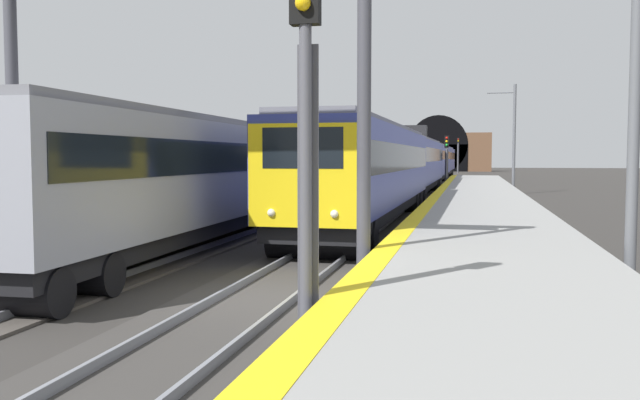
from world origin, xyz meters
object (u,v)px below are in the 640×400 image
train_main_approaching (424,162)px  railway_signal_far (458,153)px  catenary_mast_near (634,83)px  railway_signal_near (306,135)px  railway_signal_mid (447,156)px  overhead_signal_gantry (177,30)px  catenary_mast_far (514,138)px  train_adjacent_platform (289,168)px

train_main_approaching → railway_signal_far: size_ratio=14.42×
catenary_mast_near → railway_signal_far: bearing=3.0°
catenary_mast_near → train_main_approaching: bearing=9.1°
train_main_approaching → catenary_mast_near: (-43.06, -6.88, 1.85)m
railway_signal_near → railway_signal_mid: size_ratio=1.14×
train_main_approaching → railway_signal_mid: 2.68m
train_main_approaching → overhead_signal_gantry: size_ratio=10.07×
train_main_approaching → railway_signal_far: 52.82m
overhead_signal_gantry → catenary_mast_far: (37.73, -9.05, -1.29)m
railway_signal_mid → catenary_mast_far: size_ratio=0.57×
railway_signal_mid → catenary_mast_near: (-45.00, -5.09, 1.37)m
railway_signal_far → train_adjacent_platform: bearing=-4.4°
railway_signal_near → railway_signal_mid: bearing=-180.0°
overhead_signal_gantry → catenary_mast_near: (0.64, -9.05, -1.24)m
train_main_approaching → railway_signal_near: size_ratio=15.98×
railway_signal_mid → railway_signal_far: bearing=-180.0°
railway_signal_far → catenary_mast_near: 95.98m
railway_signal_far → catenary_mast_near: catenary_mast_near is taller
train_adjacent_platform → railway_signal_near: 22.29m
train_adjacent_platform → railway_signal_mid: (28.98, -6.14, 0.56)m
train_adjacent_platform → catenary_mast_far: catenary_mast_far is taller
train_main_approaching → train_adjacent_platform: 27.39m
railway_signal_far → overhead_signal_gantry: (-96.49, 3.96, 2.06)m
train_main_approaching → overhead_signal_gantry: bearing=-2.3°
train_adjacent_platform → railway_signal_far: railway_signal_far is taller
railway_signal_mid → overhead_signal_gantry: (-45.64, 3.96, 2.61)m
overhead_signal_gantry → catenary_mast_near: size_ratio=1.01×
overhead_signal_gantry → catenary_mast_far: bearing=-13.5°
train_main_approaching → catenary_mast_far: 9.29m
railway_signal_mid → catenary_mast_near: bearing=6.4°
catenary_mast_near → railway_signal_near: bearing=136.7°
train_adjacent_platform → catenary_mast_near: 19.65m
railway_signal_near → overhead_signal_gantry: size_ratio=0.63×
railway_signal_far → overhead_signal_gantry: bearing=-2.4°
train_adjacent_platform → overhead_signal_gantry: overhead_signal_gantry is taller
catenary_mast_near → overhead_signal_gantry: bearing=94.1°
train_main_approaching → railway_signal_far: bearing=178.6°
railway_signal_near → railway_signal_far: railway_signal_far is taller
railway_signal_mid → railway_signal_near: bearing=0.0°
train_adjacent_platform → overhead_signal_gantry: 17.09m
railway_signal_near → railway_signal_far: bearing=-180.0°
train_main_approaching → catenary_mast_far: size_ratio=10.35×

